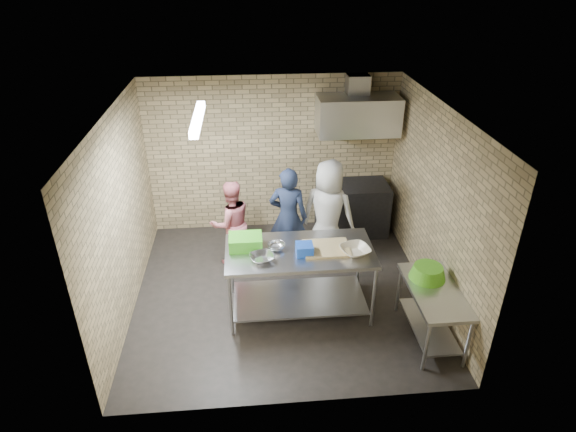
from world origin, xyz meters
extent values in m
plane|color=black|center=(0.00, 0.00, 0.00)|extent=(4.20, 4.20, 0.00)
plane|color=black|center=(0.00, 0.00, 2.70)|extent=(4.20, 4.20, 0.00)
cube|color=tan|center=(0.00, 2.00, 1.35)|extent=(4.20, 0.06, 2.70)
cube|color=tan|center=(0.00, -2.00, 1.35)|extent=(4.20, 0.06, 2.70)
cube|color=tan|center=(-2.10, 0.00, 1.35)|extent=(0.06, 4.00, 2.70)
cube|color=tan|center=(2.10, 0.00, 1.35)|extent=(0.06, 4.00, 2.70)
cube|color=#ABACB2|center=(0.20, -0.40, 0.48)|extent=(1.94, 0.97, 0.97)
cube|color=silver|center=(1.80, -1.10, 0.38)|extent=(0.60, 1.20, 0.75)
cube|color=black|center=(1.35, 1.65, 0.45)|extent=(1.20, 0.70, 0.90)
cube|color=silver|center=(1.35, 1.70, 2.10)|extent=(1.30, 0.60, 0.60)
cube|color=#A5A8AD|center=(1.35, 1.85, 2.55)|extent=(0.35, 0.30, 0.30)
cube|color=#3F2B19|center=(1.65, 1.89, 1.92)|extent=(0.80, 0.20, 0.04)
cube|color=white|center=(-1.00, 0.00, 2.64)|extent=(0.10, 1.25, 0.08)
cube|color=green|center=(-0.50, -0.28, 1.06)|extent=(0.43, 0.32, 0.17)
cube|color=blue|center=(0.25, -0.50, 1.04)|extent=(0.22, 0.22, 0.14)
cube|color=tan|center=(0.55, -0.42, 0.99)|extent=(0.59, 0.45, 0.03)
imported|color=silver|center=(-0.30, -0.60, 1.01)|extent=(0.37, 0.37, 0.07)
imported|color=silver|center=(-0.10, -0.35, 1.01)|extent=(0.29, 0.29, 0.07)
imported|color=beige|center=(0.90, -0.55, 1.02)|extent=(0.46, 0.46, 0.09)
cylinder|color=#B22619|center=(1.40, 1.89, 2.03)|extent=(0.07, 0.07, 0.18)
cylinder|color=green|center=(1.80, 1.89, 2.02)|extent=(0.06, 0.06, 0.15)
imported|color=black|center=(0.16, 0.78, 0.81)|extent=(0.66, 0.51, 1.62)
imported|color=#D6717A|center=(-0.72, 0.87, 0.70)|extent=(0.82, 0.73, 1.39)
imported|color=silver|center=(0.77, 0.75, 0.86)|extent=(1.00, 0.88, 1.72)
camera|label=1|loc=(-0.42, -5.67, 4.39)|focal=30.14mm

